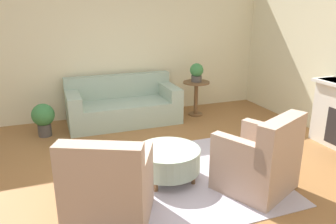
# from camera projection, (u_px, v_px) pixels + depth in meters

# --- Properties ---
(ground_plane) EXTENTS (16.00, 16.00, 0.00)m
(ground_plane) POSITION_uv_depth(u_px,v_px,m) (172.00, 181.00, 4.22)
(ground_plane) COLOR #996638
(wall_back) EXTENTS (9.95, 0.12, 2.80)m
(wall_back) POSITION_uv_depth(u_px,v_px,m) (117.00, 46.00, 6.49)
(wall_back) COLOR beige
(wall_back) RESTS_ON ground_plane
(rug) EXTENTS (2.63, 2.21, 0.01)m
(rug) POSITION_uv_depth(u_px,v_px,m) (172.00, 180.00, 4.21)
(rug) COLOR #BCB2C1
(rug) RESTS_ON ground_plane
(couch) EXTENTS (2.08, 0.96, 0.87)m
(couch) POSITION_uv_depth(u_px,v_px,m) (123.00, 106.00, 6.30)
(couch) COLOR #9EB29E
(couch) RESTS_ON ground_plane
(armchair_left) EXTENTS (1.06, 1.05, 0.97)m
(armchair_left) POSITION_uv_depth(u_px,v_px,m) (108.00, 190.00, 3.30)
(armchair_left) COLOR tan
(armchair_left) RESTS_ON rug
(armchair_right) EXTENTS (1.06, 1.05, 0.97)m
(armchair_right) POSITION_uv_depth(u_px,v_px,m) (260.00, 162.00, 3.90)
(armchair_right) COLOR tan
(armchair_right) RESTS_ON rug
(ottoman_table) EXTENTS (0.83, 0.83, 0.41)m
(ottoman_table) POSITION_uv_depth(u_px,v_px,m) (168.00, 159.00, 4.19)
(ottoman_table) COLOR #9EB29E
(ottoman_table) RESTS_ON rug
(side_table) EXTENTS (0.53, 0.53, 0.70)m
(side_table) POSITION_uv_depth(u_px,v_px,m) (196.00, 93.00, 6.65)
(side_table) COLOR brown
(side_table) RESTS_ON ground_plane
(potted_plant_on_side_table) EXTENTS (0.27, 0.27, 0.37)m
(potted_plant_on_side_table) POSITION_uv_depth(u_px,v_px,m) (197.00, 72.00, 6.52)
(potted_plant_on_side_table) COLOR #4C4742
(potted_plant_on_side_table) RESTS_ON side_table
(potted_plant_floor) EXTENTS (0.38, 0.38, 0.57)m
(potted_plant_floor) POSITION_uv_depth(u_px,v_px,m) (43.00, 117.00, 5.59)
(potted_plant_floor) COLOR #4C4742
(potted_plant_floor) RESTS_ON ground_plane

